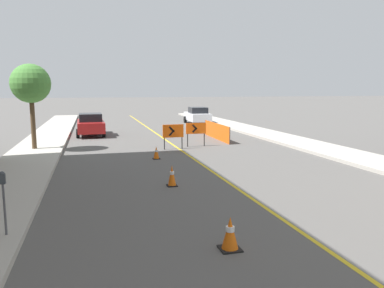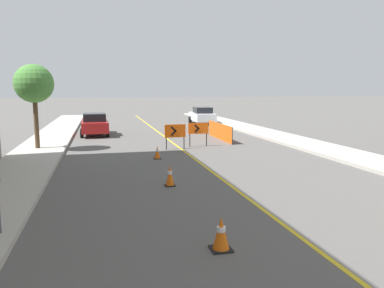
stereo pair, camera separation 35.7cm
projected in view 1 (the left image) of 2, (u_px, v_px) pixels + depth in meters
The scene contains 13 objects.
lane_stripe at pixel (177, 148), 21.29m from camera, with size 0.12×53.04×0.01m.
sidewalk_left at pixel (36, 152), 19.35m from camera, with size 2.62×53.04×0.16m.
sidewalk_right at pixel (295, 141), 23.22m from camera, with size 2.62×53.04×0.16m.
traffic_cone_third at pixel (230, 233), 7.78m from camera, with size 0.44×0.44×0.71m.
traffic_cone_fourth at pixel (172, 176), 12.87m from camera, with size 0.35×0.35×0.73m.
traffic_cone_fifth at pixel (156, 153), 17.83m from camera, with size 0.35×0.35×0.62m.
arrow_barricade_primary at pixel (173, 132), 20.60m from camera, with size 1.18×0.11×1.38m.
arrow_barricade_secondary at pixel (196, 129), 21.58m from camera, with size 1.18×0.11×1.37m.
safety_mesh_fence at pixel (216, 131), 24.85m from camera, with size 0.13×5.24×1.05m.
parked_car_curb_near at pixel (91, 124), 26.67m from camera, with size 1.95×4.35×1.59m.
parked_car_curb_mid at pixel (197, 115), 35.49m from camera, with size 2.02×4.39×1.59m.
parking_meter_far_curb at pixel (3, 190), 8.06m from camera, with size 0.12×0.11×1.42m.
street_tree_left_near at pixel (31, 84), 19.45m from camera, with size 2.03×2.03×4.45m.
Camera 1 is at (-4.65, 5.99, 3.34)m, focal length 35.00 mm.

